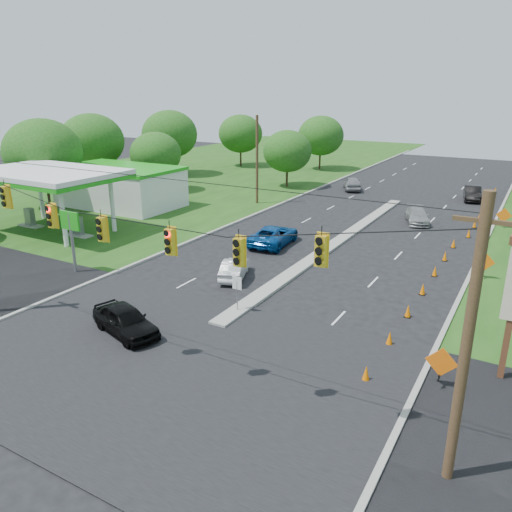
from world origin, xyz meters
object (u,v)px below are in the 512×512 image
Objects in this scene: gas_station at (109,184)px; white_sedan at (234,268)px; black_sedan at (125,320)px; blue_pickup at (274,235)px.

gas_station is 5.18× the size of white_sedan.
black_sedan is 9.19m from white_sedan.
blue_pickup reaches higher than black_sedan.
gas_station reaches higher than black_sedan.
gas_station reaches higher than blue_pickup.
gas_station is at bearing -11.58° from blue_pickup.
gas_station is 4.59× the size of black_sedan.
blue_pickup is at bearing -102.16° from white_sedan.
gas_station is at bearing 63.78° from black_sedan.
blue_pickup is (-0.68, 16.74, 0.02)m from black_sedan.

